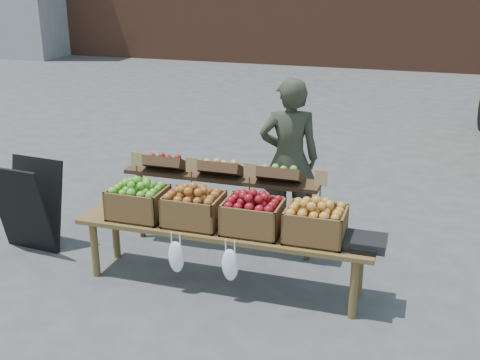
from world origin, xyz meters
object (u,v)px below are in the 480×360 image
(chalkboard_sign, at_px, (29,206))
(crate_russet_pears, at_px, (194,209))
(weighing_scale, at_px, (366,242))
(crate_golden_apples, at_px, (138,203))
(display_bench, at_px, (223,256))
(crate_green_apples, at_px, (315,225))
(vendor, at_px, (289,159))
(back_table, at_px, (221,201))
(crate_red_apples, at_px, (253,217))

(chalkboard_sign, bearing_deg, crate_russet_pears, 1.26)
(chalkboard_sign, bearing_deg, weighing_scale, 2.93)
(crate_golden_apples, height_order, weighing_scale, crate_golden_apples)
(crate_russet_pears, bearing_deg, display_bench, 0.00)
(crate_green_apples, bearing_deg, weighing_scale, 0.00)
(crate_green_apples, bearing_deg, vendor, 112.79)
(back_table, height_order, crate_green_apples, back_table)
(chalkboard_sign, height_order, crate_golden_apples, chalkboard_sign)
(display_bench, height_order, crate_russet_pears, crate_russet_pears)
(crate_red_apples, bearing_deg, display_bench, 180.00)
(chalkboard_sign, relative_size, crate_red_apples, 1.89)
(back_table, xyz_separation_m, crate_russet_pears, (-0.00, -0.72, 0.19))
(crate_green_apples, bearing_deg, display_bench, 180.00)
(vendor, distance_m, crate_green_apples, 1.36)
(display_bench, xyz_separation_m, crate_russet_pears, (-0.28, 0.00, 0.42))
(chalkboard_sign, xyz_separation_m, display_bench, (2.13, -0.12, -0.19))
(chalkboard_sign, height_order, display_bench, chalkboard_sign)
(vendor, height_order, chalkboard_sign, vendor)
(chalkboard_sign, bearing_deg, crate_green_apples, 2.64)
(display_bench, xyz_separation_m, crate_golden_apples, (-0.83, 0.00, 0.42))
(vendor, distance_m, crate_russet_pears, 1.38)
(vendor, bearing_deg, crate_golden_apples, 31.09)
(vendor, bearing_deg, crate_green_apples, 96.06)
(crate_russet_pears, bearing_deg, vendor, 65.11)
(display_bench, bearing_deg, crate_golden_apples, 180.00)
(display_bench, height_order, weighing_scale, weighing_scale)
(back_table, xyz_separation_m, display_bench, (0.27, -0.72, -0.24))
(back_table, bearing_deg, display_bench, -69.29)
(display_bench, distance_m, crate_golden_apples, 0.93)
(back_table, distance_m, crate_russet_pears, 0.74)
(display_bench, xyz_separation_m, crate_green_apples, (0.82, 0.00, 0.42))
(display_bench, bearing_deg, crate_russet_pears, 180.00)
(chalkboard_sign, bearing_deg, display_bench, 1.74)
(back_table, relative_size, weighing_scale, 6.18)
(back_table, height_order, crate_red_apples, back_table)
(vendor, bearing_deg, back_table, 25.65)
(chalkboard_sign, height_order, crate_green_apples, chalkboard_sign)
(vendor, relative_size, weighing_scale, 5.06)
(crate_russet_pears, bearing_deg, chalkboard_sign, 176.30)
(display_bench, distance_m, crate_russet_pears, 0.51)
(chalkboard_sign, distance_m, display_bench, 2.14)
(display_bench, bearing_deg, crate_red_apples, 0.00)
(vendor, xyz_separation_m, crate_russet_pears, (-0.58, -1.24, -0.15))
(vendor, bearing_deg, crate_red_apples, 72.02)
(display_bench, bearing_deg, crate_green_apples, 0.00)
(chalkboard_sign, xyz_separation_m, weighing_scale, (3.38, -0.12, 0.14))
(crate_green_apples, bearing_deg, back_table, 146.73)
(vendor, bearing_deg, weighing_scale, 110.57)
(display_bench, distance_m, crate_green_apples, 0.93)
(crate_golden_apples, bearing_deg, back_table, 52.48)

